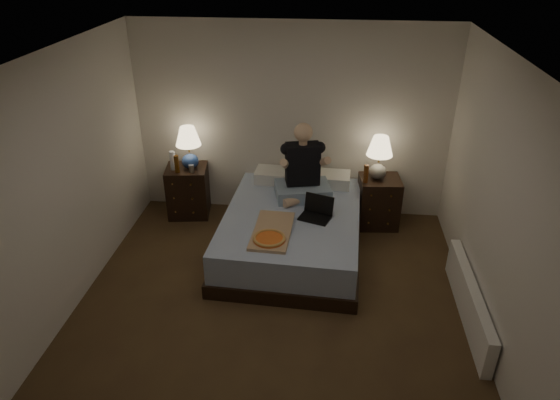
# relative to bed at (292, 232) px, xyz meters

# --- Properties ---
(floor) EXTENTS (4.00, 4.50, 0.00)m
(floor) POSITION_rel_bed_xyz_m (-0.11, -1.22, -0.26)
(floor) COLOR brown
(floor) RESTS_ON ground
(ceiling) EXTENTS (4.00, 4.50, 0.00)m
(ceiling) POSITION_rel_bed_xyz_m (-0.11, -1.22, 2.24)
(ceiling) COLOR white
(ceiling) RESTS_ON ground
(wall_back) EXTENTS (4.00, 0.00, 2.50)m
(wall_back) POSITION_rel_bed_xyz_m (-0.11, 1.03, 0.99)
(wall_back) COLOR silver
(wall_back) RESTS_ON ground
(wall_left) EXTENTS (0.00, 4.50, 2.50)m
(wall_left) POSITION_rel_bed_xyz_m (-2.11, -1.22, 0.99)
(wall_left) COLOR silver
(wall_left) RESTS_ON ground
(wall_right) EXTENTS (0.00, 4.50, 2.50)m
(wall_right) POSITION_rel_bed_xyz_m (1.89, -1.22, 0.99)
(wall_right) COLOR silver
(wall_right) RESTS_ON ground
(bed) EXTENTS (1.64, 2.12, 0.51)m
(bed) POSITION_rel_bed_xyz_m (0.00, 0.00, 0.00)
(bed) COLOR #5878B0
(bed) RESTS_ON floor
(nightstand_left) EXTENTS (0.58, 0.54, 0.68)m
(nightstand_left) POSITION_rel_bed_xyz_m (-1.45, 0.75, 0.08)
(nightstand_left) COLOR black
(nightstand_left) RESTS_ON floor
(nightstand_right) EXTENTS (0.54, 0.50, 0.65)m
(nightstand_right) POSITION_rel_bed_xyz_m (1.05, 0.73, 0.07)
(nightstand_right) COLOR black
(nightstand_right) RESTS_ON floor
(lamp_left) EXTENTS (0.37, 0.37, 0.56)m
(lamp_left) POSITION_rel_bed_xyz_m (-1.39, 0.75, 0.70)
(lamp_left) COLOR #26448D
(lamp_left) RESTS_ON nightstand_left
(lamp_right) EXTENTS (0.39, 0.39, 0.56)m
(lamp_right) POSITION_rel_bed_xyz_m (1.00, 0.73, 0.68)
(lamp_right) COLOR gray
(lamp_right) RESTS_ON nightstand_right
(water_bottle) EXTENTS (0.07, 0.07, 0.25)m
(water_bottle) POSITION_rel_bed_xyz_m (-1.60, 0.68, 0.55)
(water_bottle) COLOR white
(water_bottle) RESTS_ON nightstand_left
(soda_can) EXTENTS (0.07, 0.07, 0.10)m
(soda_can) POSITION_rel_bed_xyz_m (-1.34, 0.62, 0.47)
(soda_can) COLOR beige
(soda_can) RESTS_ON nightstand_left
(beer_bottle_left) EXTENTS (0.06, 0.06, 0.23)m
(beer_bottle_left) POSITION_rel_bed_xyz_m (-1.52, 0.60, 0.54)
(beer_bottle_left) COLOR #57310C
(beer_bottle_left) RESTS_ON nightstand_left
(beer_bottle_right) EXTENTS (0.06, 0.06, 0.23)m
(beer_bottle_right) POSITION_rel_bed_xyz_m (0.85, 0.61, 0.51)
(beer_bottle_right) COLOR #5F2E0D
(beer_bottle_right) RESTS_ON nightstand_right
(person) EXTENTS (0.76, 0.65, 0.93)m
(person) POSITION_rel_bed_xyz_m (0.09, 0.41, 0.72)
(person) COLOR black
(person) RESTS_ON bed
(laptop) EXTENTS (0.41, 0.38, 0.24)m
(laptop) POSITION_rel_bed_xyz_m (0.27, -0.10, 0.38)
(laptop) COLOR black
(laptop) RESTS_ON bed
(pizza_box) EXTENTS (0.44, 0.78, 0.08)m
(pizza_box) POSITION_rel_bed_xyz_m (-0.19, -0.65, 0.30)
(pizza_box) COLOR tan
(pizza_box) RESTS_ON bed
(radiator) EXTENTS (0.10, 1.60, 0.40)m
(radiator) POSITION_rel_bed_xyz_m (1.82, -1.01, -0.06)
(radiator) COLOR white
(radiator) RESTS_ON floor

